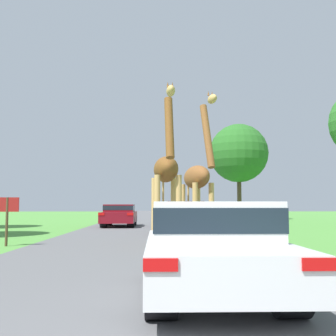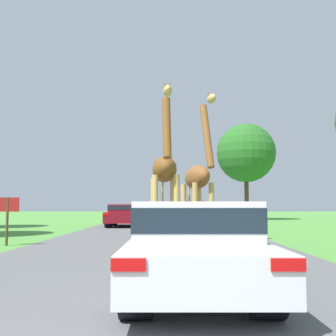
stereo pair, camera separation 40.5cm
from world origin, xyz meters
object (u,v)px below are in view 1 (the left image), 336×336
object	(u,v)px
car_lead_maroon	(211,244)
sign_post	(7,212)
car_far_ahead	(185,216)
giraffe_near_road	(166,173)
tree_right_cluster	(239,153)
car_queue_right	(184,213)
giraffe_companion	(198,179)
car_queue_left	(119,215)

from	to	relation	value
car_lead_maroon	sign_post	world-z (taller)	sign_post
car_far_ahead	giraffe_near_road	bearing A→B (deg)	-99.26
giraffe_near_road	tree_right_cluster	world-z (taller)	tree_right_cluster
giraffe_near_road	car_queue_right	xyz separation A→B (m)	(1.53, 14.63, -1.52)
car_queue_right	sign_post	distance (m)	15.79
giraffe_near_road	car_lead_maroon	bearing A→B (deg)	89.98
giraffe_companion	tree_right_cluster	distance (m)	21.46
giraffe_companion	car_far_ahead	bearing A→B (deg)	-101.28
giraffe_companion	car_queue_left	bearing A→B (deg)	-84.35
car_queue_left	giraffe_companion	bearing A→B (deg)	-69.68
car_far_ahead	car_lead_maroon	bearing A→B (deg)	-92.15
car_queue_left	car_far_ahead	world-z (taller)	car_far_ahead
giraffe_companion	car_queue_right	bearing A→B (deg)	-106.30
car_queue_left	tree_right_cluster	bearing A→B (deg)	49.34
car_lead_maroon	sign_post	distance (m)	8.87
giraffe_near_road	car_queue_right	bearing A→B (deg)	-99.92
sign_post	car_lead_maroon	bearing A→B (deg)	-53.04
giraffe_near_road	car_lead_maroon	world-z (taller)	giraffe_near_road
car_lead_maroon	car_queue_right	world-z (taller)	car_queue_right
car_queue_right	car_far_ahead	distance (m)	8.82
giraffe_companion	sign_post	world-z (taller)	giraffe_companion
sign_post	tree_right_cluster	bearing A→B (deg)	62.59
giraffe_near_road	tree_right_cluster	distance (m)	23.72
giraffe_near_road	giraffe_companion	bearing A→B (deg)	-123.61
giraffe_near_road	car_far_ahead	xyz separation A→B (m)	(0.95, 5.82, -1.48)
giraffe_near_road	car_queue_left	size ratio (longest dim) A/B	1.08
car_far_ahead	sign_post	size ratio (longest dim) A/B	3.02
car_queue_left	car_far_ahead	distance (m)	6.91
car_queue_right	car_queue_left	xyz separation A→B (m)	(-3.98, -2.79, -0.03)
giraffe_near_road	giraffe_companion	xyz separation A→B (m)	(1.17, 2.06, -0.08)
car_lead_maroon	car_queue_left	world-z (taller)	car_lead_maroon
car_queue_left	sign_post	world-z (taller)	sign_post
car_lead_maroon	giraffe_companion	bearing A→B (deg)	85.53
car_queue_right	car_queue_left	distance (m)	4.86
giraffe_companion	car_lead_maroon	xyz separation A→B (m)	(-0.70, -8.95, -1.46)
car_lead_maroon	tree_right_cluster	xyz separation A→B (m)	(6.24, 29.39, 4.93)
car_queue_right	car_queue_left	world-z (taller)	car_queue_right
giraffe_companion	car_queue_left	distance (m)	10.53
car_lead_maroon	tree_right_cluster	world-z (taller)	tree_right_cluster
giraffe_companion	tree_right_cluster	xyz separation A→B (m)	(5.54, 20.44, 3.46)
giraffe_companion	sign_post	bearing A→B (deg)	2.55
car_lead_maroon	tree_right_cluster	size ratio (longest dim) A/B	0.50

